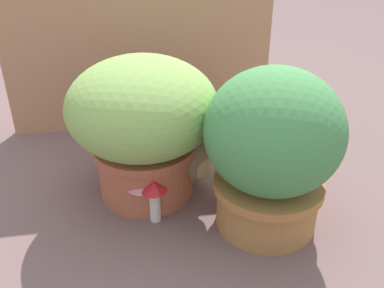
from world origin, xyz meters
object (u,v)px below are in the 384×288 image
at_px(grass_planter, 143,121).
at_px(mushroom_ornament_red, 154,193).
at_px(leafy_planter, 272,148).
at_px(cat, 176,149).
at_px(mushroom_ornament_pink, 144,182).

xyz_separation_m(grass_planter, mushroom_ornament_red, (0.01, -0.14, -0.15)).
xyz_separation_m(leafy_planter, cat, (-0.21, 0.22, -0.11)).
distance_m(leafy_planter, cat, 0.32).
bearing_deg(leafy_planter, mushroom_ornament_red, 168.53).
height_order(grass_planter, mushroom_ornament_red, grass_planter).
bearing_deg(mushroom_ornament_red, mushroom_ornament_pink, 120.63).
bearing_deg(cat, mushroom_ornament_red, -116.42).
bearing_deg(grass_planter, mushroom_ornament_pink, -97.06).
relative_size(grass_planter, mushroom_ornament_red, 3.30).
bearing_deg(leafy_planter, mushroom_ornament_pink, 162.43).
bearing_deg(leafy_planter, grass_planter, 146.97).
distance_m(leafy_planter, mushroom_ornament_red, 0.33).
bearing_deg(mushroom_ornament_pink, leafy_planter, -17.57).
height_order(leafy_planter, mushroom_ornament_pink, leafy_planter).
xyz_separation_m(grass_planter, leafy_planter, (0.30, -0.20, -0.00)).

